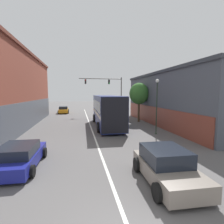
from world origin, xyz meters
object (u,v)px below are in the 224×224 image
hatchback_foreground (166,166)px  street_tree_near (139,94)px  street_lamp (157,103)px  parked_car_left_near (63,110)px  parked_car_left_mid (19,156)px  traffic_signal_gantry (109,88)px  bus (107,109)px

hatchback_foreground → street_tree_near: size_ratio=0.78×
hatchback_foreground → street_tree_near: street_tree_near is taller
street_lamp → parked_car_left_near: bearing=116.6°
parked_car_left_mid → traffic_signal_gantry: size_ratio=0.55×
bus → street_tree_near: street_tree_near is taller
hatchback_foreground → street_lamp: (3.39, 8.29, 2.25)m
hatchback_foreground → traffic_signal_gantry: 24.65m
bus → parked_car_left_near: bearing=23.3°
parked_car_left_mid → street_tree_near: (10.81, 12.61, 3.12)m
bus → hatchback_foreground: (0.44, -13.00, -1.28)m
hatchback_foreground → parked_car_left_mid: (-6.63, 2.71, -0.10)m
hatchback_foreground → traffic_signal_gantry: size_ratio=0.52×
parked_car_left_mid → traffic_signal_gantry: traffic_signal_gantry is taller
traffic_signal_gantry → parked_car_left_mid: bearing=-111.4°
parked_car_left_mid → street_lamp: size_ratio=0.82×
traffic_signal_gantry → hatchback_foreground: bearing=-94.3°
hatchback_foreground → parked_car_left_near: (-6.50, 28.05, -0.07)m
street_tree_near → parked_car_left_mid: bearing=-130.6°
bus → street_lamp: bearing=-139.6°
hatchback_foreground → street_tree_near: bearing=-13.4°
parked_car_left_mid → street_lamp: street_lamp is taller
hatchback_foreground → street_tree_near: (4.19, 15.32, 3.02)m
street_lamp → traffic_signal_gantry: bearing=95.7°
street_lamp → bus: bearing=129.1°
parked_car_left_near → street_tree_near: 16.91m
bus → parked_car_left_mid: 12.09m
hatchback_foreground → street_tree_near: 16.17m
parked_car_left_near → street_tree_near: size_ratio=0.92×
bus → hatchback_foreground: bearing=-176.7°
bus → parked_car_left_mid: bearing=150.3°
street_tree_near → hatchback_foreground: bearing=-105.3°
street_tree_near → traffic_signal_gantry: bearing=104.9°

